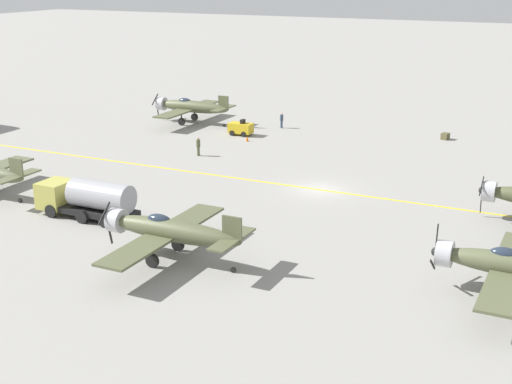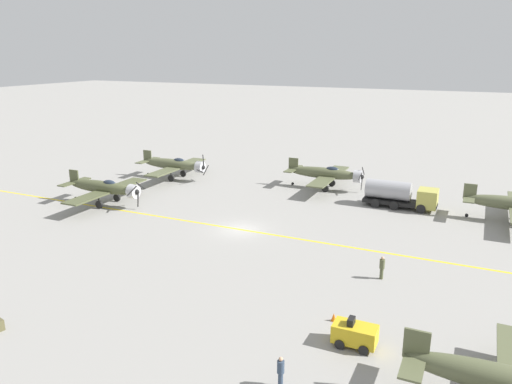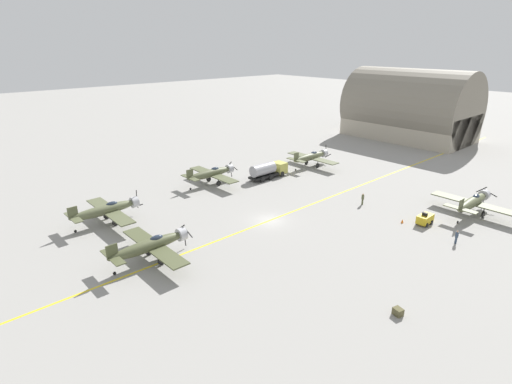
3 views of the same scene
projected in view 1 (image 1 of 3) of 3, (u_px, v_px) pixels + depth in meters
ground_plane at (320, 190)px, 59.90m from camera, size 400.00×400.00×0.00m
taxiway_stripe at (320, 190)px, 59.90m from camera, size 0.30×160.00×0.01m
airplane_far_right at (190, 107)px, 84.76m from camera, size 12.00×9.98×3.65m
airplane_mid_left at (169, 230)px, 44.98m from camera, size 12.00×9.98×3.65m
fuel_tanker at (87, 198)px, 52.85m from camera, size 2.68×8.00×2.98m
tow_tractor at (241, 128)px, 79.10m from camera, size 1.57×2.60×1.79m
ground_crew_walking at (282, 120)px, 82.58m from camera, size 0.39×0.39×1.77m
ground_crew_inspecting at (198, 146)px, 70.39m from camera, size 0.40×0.40×1.86m
supply_crate_by_tanker at (445, 136)px, 77.27m from camera, size 1.00×0.89×0.71m
traffic_cone at (247, 139)px, 76.52m from camera, size 0.36×0.36×0.55m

